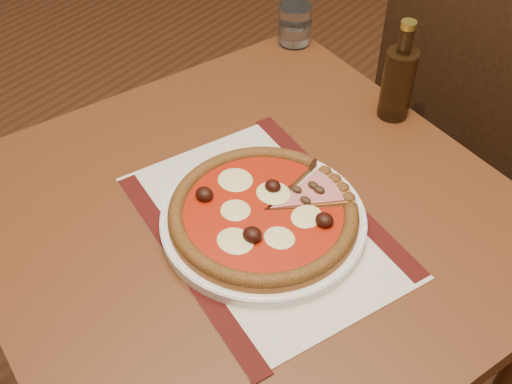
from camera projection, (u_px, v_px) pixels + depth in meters
table at (249, 254)px, 1.08m from camera, size 0.99×0.99×0.75m
chair_far at (481, 131)px, 1.48m from camera, size 0.54×0.54×0.95m
placemat at (263, 225)px, 0.99m from camera, size 0.51×0.43×0.00m
plate at (263, 221)px, 0.98m from camera, size 0.31×0.31×0.02m
pizza at (263, 212)px, 0.96m from camera, size 0.29×0.29×0.04m
ham_slice at (319, 200)px, 0.99m from camera, size 0.09×0.13×0.02m
water_glass at (295, 24)px, 1.33m from camera, size 0.09×0.09×0.08m
bottle at (398, 80)px, 1.13m from camera, size 0.06×0.06×0.19m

